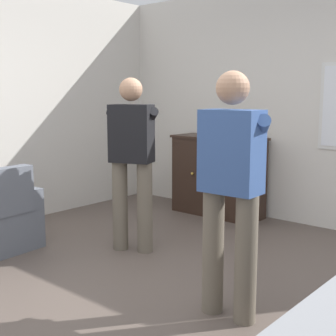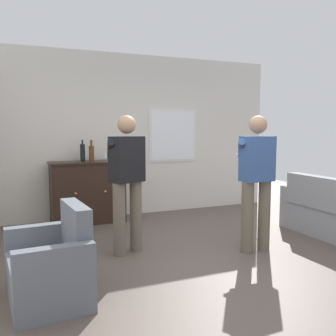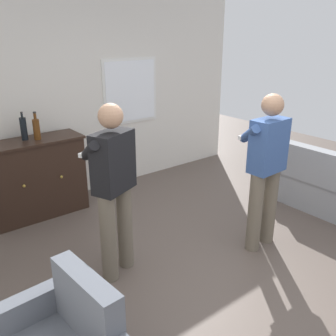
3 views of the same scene
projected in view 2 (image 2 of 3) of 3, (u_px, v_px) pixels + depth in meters
ground at (209, 260)px, 4.35m from camera, size 10.40×10.40×0.00m
wall_back_with_window at (137, 136)px, 6.65m from camera, size 5.20×0.15×2.80m
armchair at (52, 268)px, 3.31m from camera, size 0.70×0.92×0.85m
sideboard_cabinet at (88, 192)px, 6.04m from camera, size 1.20×0.49×1.00m
bottle_wine_green at (83, 152)px, 5.99m from camera, size 0.08×0.08×0.34m
bottle_liquor_amber at (92, 153)px, 5.98m from camera, size 0.08×0.08×0.34m
person_standing_left at (127, 177)px, 4.52m from camera, size 0.52×0.52×1.68m
person_standing_right at (256, 176)px, 4.60m from camera, size 0.56×0.48×1.68m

